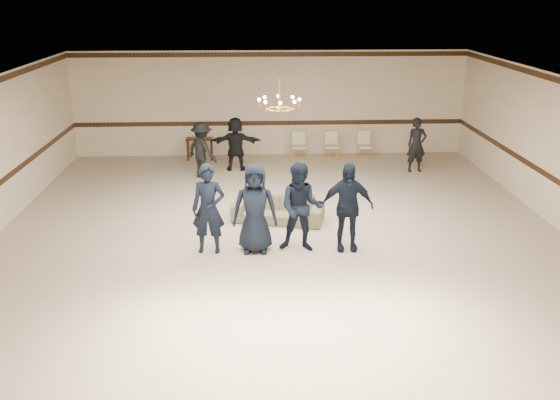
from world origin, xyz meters
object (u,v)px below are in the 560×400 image
(adult_left, at_px, (202,150))
(console_table, at_px, (200,149))
(boy_a, at_px, (208,209))
(banquet_chair_left, at_px, (299,146))
(boy_d, at_px, (347,207))
(adult_right, at_px, (417,145))
(adult_mid, at_px, (236,144))
(settee, at_px, (278,209))
(banquet_chair_right, at_px, (364,146))
(boy_c, at_px, (301,208))
(chandelier, at_px, (279,93))
(boy_b, at_px, (255,208))
(banquet_chair_mid, at_px, (332,146))

(adult_left, distance_m, console_table, 1.95)
(boy_a, xyz_separation_m, banquet_chair_left, (2.28, 6.78, -0.47))
(boy_d, xyz_separation_m, adult_right, (2.80, 5.39, -0.12))
(adult_mid, bearing_deg, settee, 104.91)
(console_table, bearing_deg, banquet_chair_right, -0.81)
(boy_d, bearing_deg, adult_mid, 112.45)
(boy_a, bearing_deg, banquet_chair_left, 75.95)
(boy_c, xyz_separation_m, banquet_chair_left, (0.48, 6.78, -0.47))
(chandelier, height_order, adult_left, chandelier)
(boy_b, height_order, adult_left, boy_b)
(boy_c, distance_m, settee, 1.77)
(settee, bearing_deg, adult_left, 133.50)
(chandelier, relative_size, adult_mid, 0.61)
(boy_b, relative_size, boy_d, 1.00)
(settee, bearing_deg, boy_b, -93.48)
(chandelier, xyz_separation_m, adult_left, (-1.94, 3.59, -2.10))
(boy_d, bearing_deg, console_table, 116.91)
(boy_b, relative_size, adult_mid, 1.16)
(adult_left, bearing_deg, chandelier, 160.71)
(adult_left, xyz_separation_m, banquet_chair_right, (4.78, 1.68, -0.35))
(boy_b, distance_m, adult_left, 5.28)
(banquet_chair_right, bearing_deg, adult_right, -46.85)
(boy_c, relative_size, adult_right, 1.16)
(adult_right, bearing_deg, settee, -142.74)
(boy_b, height_order, settee, boy_b)
(chandelier, height_order, boy_b, chandelier)
(banquet_chair_left, xyz_separation_m, console_table, (-3.00, 0.20, -0.09))
(adult_right, bearing_deg, boy_a, -141.08)
(boy_b, distance_m, boy_c, 0.90)
(banquet_chair_left, relative_size, console_table, 1.06)
(boy_a, xyz_separation_m, console_table, (-0.72, 6.98, -0.56))
(boy_d, distance_m, adult_right, 6.08)
(settee, height_order, adult_left, adult_left)
(boy_b, relative_size, adult_left, 1.16)
(adult_left, height_order, banquet_chair_left, adult_left)
(adult_mid, relative_size, console_table, 1.93)
(boy_a, relative_size, boy_b, 1.00)
(boy_a, relative_size, banquet_chair_right, 2.11)
(adult_mid, bearing_deg, console_table, -45.51)
(settee, xyz_separation_m, banquet_chair_left, (0.86, 5.16, 0.13))
(chandelier, relative_size, adult_right, 0.61)
(settee, bearing_deg, chandelier, -66.31)
(boy_b, bearing_deg, banquet_chair_left, 80.13)
(banquet_chair_mid, bearing_deg, boy_a, -118.37)
(settee, xyz_separation_m, banquet_chair_mid, (1.86, 5.16, 0.13))
(chandelier, distance_m, boy_c, 2.52)
(adult_left, xyz_separation_m, console_table, (-0.22, 1.88, -0.43))
(boy_b, xyz_separation_m, boy_d, (1.80, 0.00, 0.00))
(settee, xyz_separation_m, adult_right, (4.08, 3.77, 0.48))
(boy_c, height_order, banquet_chair_left, boy_c)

